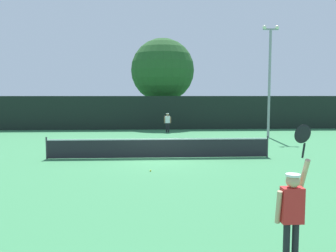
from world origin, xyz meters
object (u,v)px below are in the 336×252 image
Objects in this scene: tennis_ball at (151,171)px; parked_car_near at (124,116)px; large_tree at (163,70)px; parked_car_mid at (170,117)px; light_pole at (270,74)px; player_receiving at (168,121)px; player_serving at (292,206)px.

parked_car_near reaches higher than tennis_ball.
tennis_ball is at bearing -93.55° from large_tree.
large_tree is at bearing -119.29° from parked_car_mid.
large_tree reaches higher than light_pole.
light_pole reaches higher than player_receiving.
light_pole is 1.85× the size of parked_car_near.
large_tree is 7.55m from parked_car_near.
large_tree is at bearing 126.23° from light_pole.
light_pole is 12.31m from large_tree.
tennis_ball is (-2.47, 8.19, -1.12)m from player_serving.
large_tree is at bearing 92.32° from player_serving.
light_pole is at bearing 52.04° from tennis_ball.
large_tree reaches higher than parked_car_near.
parked_car_mid reaches higher than player_receiving.
parked_car_near is at bearing 134.18° from large_tree.
player_serving reaches higher than parked_car_near.
player_receiving is 8.79m from light_pole.
parked_car_mid is at bearing 84.60° from tennis_ball.
large_tree reaches higher than player_receiving.
light_pole is 1.88× the size of parked_car_mid.
parked_car_near and parked_car_mid have the same top height.
light_pole is 13.65m from parked_car_mid.
light_pole is at bearing -53.77° from large_tree.
tennis_ball is at bearing -96.50° from parked_car_mid.
player_serving is 22.93m from player_receiving.
tennis_ball is at bearing -86.52° from parked_car_near.
player_serving is at bearing -83.91° from parked_car_near.
parked_car_mid is (-6.43, 11.44, -3.76)m from light_pole.
parked_car_mid is at bearing -31.72° from parked_car_near.
large_tree is 2.02× the size of parked_car_mid.
player_serving is at bearing -107.61° from light_pole.
light_pole is at bearing -61.74° from parked_car_mid.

